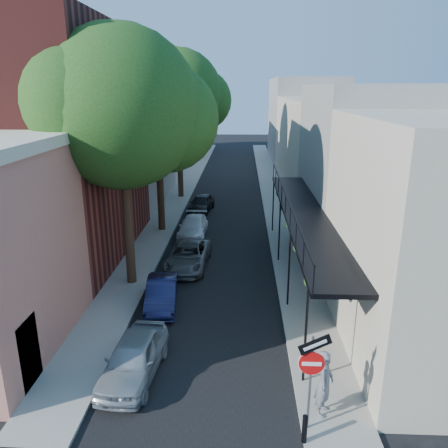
# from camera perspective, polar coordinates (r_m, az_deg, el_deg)

# --- Properties ---
(road_surface) EXTENTS (6.00, 64.00, 0.01)m
(road_surface) POSITION_cam_1_polar(r_m,az_deg,el_deg) (39.64, 0.43, 4.47)
(road_surface) COLOR black
(road_surface) RESTS_ON ground
(sidewalk_left) EXTENTS (2.00, 64.00, 0.12)m
(sidewalk_left) POSITION_cam_1_polar(r_m,az_deg,el_deg) (39.96, -5.33, 4.58)
(sidewalk_left) COLOR gray
(sidewalk_left) RESTS_ON ground
(sidewalk_right) EXTENTS (2.00, 64.00, 0.12)m
(sidewalk_right) POSITION_cam_1_polar(r_m,az_deg,el_deg) (39.70, 6.23, 4.46)
(sidewalk_right) COLOR gray
(sidewalk_right) RESTS_ON ground
(buildings_left) EXTENTS (10.10, 59.10, 12.00)m
(buildings_left) POSITION_cam_1_polar(r_m,az_deg,el_deg) (39.06, -13.65, 11.14)
(buildings_left) COLOR #C47164
(buildings_left) RESTS_ON ground
(buildings_right) EXTENTS (9.80, 55.00, 10.00)m
(buildings_right) POSITION_cam_1_polar(r_m,az_deg,el_deg) (39.13, 13.92, 10.37)
(buildings_right) COLOR #B9AD98
(buildings_right) RESTS_ON ground
(sign_post) EXTENTS (0.89, 0.17, 2.99)m
(sign_post) POSITION_cam_1_polar(r_m,az_deg,el_deg) (11.89, 11.38, -17.83)
(sign_post) COLOR #595B60
(sign_post) RESTS_ON ground
(bollard) EXTENTS (0.14, 0.14, 0.80)m
(bollard) POSITION_cam_1_polar(r_m,az_deg,el_deg) (12.45, 10.49, -24.83)
(bollard) COLOR black
(bollard) RESTS_ON sidewalk_right
(oak_near) EXTENTS (7.48, 6.80, 11.42)m
(oak_near) POSITION_cam_1_polar(r_m,az_deg,el_deg) (19.48, -11.90, 14.20)
(oak_near) COLOR #352515
(oak_near) RESTS_ON ground
(oak_mid) EXTENTS (6.60, 6.00, 10.20)m
(oak_mid) POSITION_cam_1_polar(r_m,az_deg,el_deg) (27.33, -7.81, 13.46)
(oak_mid) COLOR #352515
(oak_mid) RESTS_ON ground
(oak_far) EXTENTS (7.70, 7.00, 11.90)m
(oak_far) POSITION_cam_1_polar(r_m,az_deg,el_deg) (36.20, -5.23, 16.36)
(oak_far) COLOR #352515
(oak_far) RESTS_ON ground
(parked_car_a) EXTENTS (1.85, 3.94, 1.30)m
(parked_car_a) POSITION_cam_1_polar(r_m,az_deg,el_deg) (14.73, -11.69, -16.75)
(parked_car_a) COLOR #8E979E
(parked_car_a) RESTS_ON ground
(parked_car_b) EXTENTS (1.59, 3.61, 1.15)m
(parked_car_b) POSITION_cam_1_polar(r_m,az_deg,el_deg) (18.74, -8.14, -8.97)
(parked_car_b) COLOR #12163A
(parked_car_b) RESTS_ON ground
(parked_car_c) EXTENTS (2.24, 4.48, 1.22)m
(parked_car_c) POSITION_cam_1_polar(r_m,az_deg,el_deg) (22.47, -4.74, -4.17)
(parked_car_c) COLOR #53565A
(parked_car_c) RESTS_ON ground
(parked_car_d) EXTENTS (1.69, 4.04, 1.17)m
(parked_car_d) POSITION_cam_1_polar(r_m,az_deg,el_deg) (27.19, -4.05, -0.36)
(parked_car_d) COLOR white
(parked_car_d) RESTS_ON ground
(parked_car_e) EXTENTS (1.99, 3.88, 1.26)m
(parked_car_e) POSITION_cam_1_polar(r_m,az_deg,el_deg) (32.59, -2.99, 2.74)
(parked_car_e) COLOR black
(parked_car_e) RESTS_ON ground
(pedestrian) EXTENTS (0.69, 0.83, 1.96)m
(pedestrian) POSITION_cam_1_polar(r_m,az_deg,el_deg) (13.01, 12.97, -19.58)
(pedestrian) COLOR slate
(pedestrian) RESTS_ON sidewalk_right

